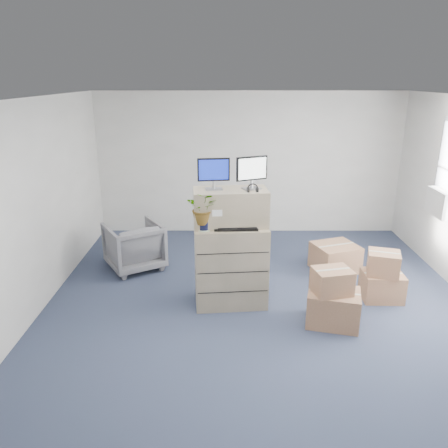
{
  "coord_description": "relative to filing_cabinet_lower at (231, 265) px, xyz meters",
  "views": [
    {
      "loc": [
        -0.49,
        -5.08,
        3.05
      ],
      "look_at": [
        -0.5,
        0.4,
        1.19
      ],
      "focal_mm": 35.0,
      "sensor_mm": 36.0,
      "label": 1
    }
  ],
  "objects": [
    {
      "name": "headphones",
      "position": [
        0.28,
        -0.06,
        1.1
      ],
      "size": [
        0.14,
        0.03,
        0.14
      ],
      "primitive_type": "torus",
      "rotation": [
        1.57,
        0.0,
        0.09
      ],
      "color": "black",
      "rests_on": "filing_cabinet_upper"
    },
    {
      "name": "keyboard",
      "position": [
        0.06,
        -0.11,
        0.59
      ],
      "size": [
        0.58,
        0.26,
        0.03
      ],
      "primitive_type": "cube",
      "rotation": [
        0.0,
        0.0,
        0.03
      ],
      "color": "black",
      "rests_on": "filing_cabinet_lower"
    },
    {
      "name": "filing_cabinet_upper",
      "position": [
        -0.0,
        0.05,
        0.82
      ],
      "size": [
        1.02,
        0.58,
        0.49
      ],
      "primitive_type": "cube",
      "rotation": [
        0.0,
        0.0,
        0.09
      ],
      "color": "gray",
      "rests_on": "filing_cabinet_lower"
    },
    {
      "name": "potted_plant",
      "position": [
        -0.36,
        -0.16,
        0.81
      ],
      "size": [
        0.5,
        0.53,
        0.42
      ],
      "rotation": [
        0.0,
        0.0,
        0.09
      ],
      "color": "#A9C09B",
      "rests_on": "filing_cabinet_lower"
    },
    {
      "name": "monitor_left",
      "position": [
        -0.23,
        0.05,
        1.3
      ],
      "size": [
        0.42,
        0.19,
        0.42
      ],
      "rotation": [
        0.0,
        0.0,
        0.12
      ],
      "color": "#99999E",
      "rests_on": "filing_cabinet_upper"
    },
    {
      "name": "ac_unit",
      "position": [
        3.27,
        0.94,
        0.63
      ],
      "size": [
        0.24,
        0.6,
        0.4
      ],
      "primitive_type": "cube",
      "color": "#BABAB6",
      "rests_on": "wall_right"
    },
    {
      "name": "office_chair",
      "position": [
        -1.58,
        1.17,
        -0.14
      ],
      "size": [
        1.12,
        1.1,
        0.86
      ],
      "primitive_type": "imported",
      "rotation": [
        0.0,
        0.0,
        3.69
      ],
      "color": "slate",
      "rests_on": "ground"
    },
    {
      "name": "cardboard_boxes",
      "position": [
        1.7,
        0.17,
        -0.28
      ],
      "size": [
        1.52,
        2.38,
        0.77
      ],
      "color": "#8E6244",
      "rests_on": "ground"
    },
    {
      "name": "filing_cabinet_lower",
      "position": [
        0.0,
        0.0,
        0.0
      ],
      "size": [
        1.03,
        0.69,
        1.14
      ],
      "primitive_type": "cube",
      "rotation": [
        0.0,
        0.0,
        0.09
      ],
      "color": "gray",
      "rests_on": "ground"
    },
    {
      "name": "tissue_box",
      "position": [
        0.32,
        0.15,
        0.69
      ],
      "size": [
        0.27,
        0.15,
        0.1
      ],
      "primitive_type": "cube",
      "rotation": [
        0.0,
        0.0,
        0.08
      ],
      "color": "#398AC4",
      "rests_on": "external_drive"
    },
    {
      "name": "water_bottle",
      "position": [
        0.06,
        0.02,
        0.72
      ],
      "size": [
        0.08,
        0.08,
        0.29
      ],
      "primitive_type": "cylinder",
      "color": "gray",
      "rests_on": "filing_cabinet_lower"
    },
    {
      "name": "wall_back",
      "position": [
        0.4,
        3.05,
        0.83
      ],
      "size": [
        6.0,
        0.02,
        2.8
      ],
      "primitive_type": "cube",
      "color": "#BBB9B2",
      "rests_on": "ground"
    },
    {
      "name": "phone_dock",
      "position": [
        -0.02,
        0.02,
        0.63
      ],
      "size": [
        0.08,
        0.07,
        0.16
      ],
      "rotation": [
        0.0,
        0.0,
        0.09
      ],
      "color": "silver",
      "rests_on": "filing_cabinet_lower"
    },
    {
      "name": "external_drive",
      "position": [
        0.3,
        0.15,
        0.61
      ],
      "size": [
        0.28,
        0.25,
        0.07
      ],
      "primitive_type": "cube",
      "rotation": [
        0.0,
        0.0,
        0.36
      ],
      "color": "black",
      "rests_on": "filing_cabinet_lower"
    },
    {
      "name": "monitor_right",
      "position": [
        0.27,
        0.08,
        1.31
      ],
      "size": [
        0.41,
        0.25,
        0.43
      ],
      "rotation": [
        0.0,
        0.0,
        0.42
      ],
      "color": "#99999E",
      "rests_on": "filing_cabinet_upper"
    },
    {
      "name": "ground",
      "position": [
        0.4,
        -0.46,
        -0.57
      ],
      "size": [
        7.0,
        7.0,
        0.0
      ],
      "primitive_type": "plane",
      "color": "#2A354C",
      "rests_on": "ground"
    },
    {
      "name": "mouse",
      "position": [
        0.38,
        -0.05,
        0.59
      ],
      "size": [
        0.11,
        0.08,
        0.03
      ],
      "primitive_type": "ellipsoid",
      "rotation": [
        0.0,
        0.0,
        0.18
      ],
      "color": "silver",
      "rests_on": "filing_cabinet_lower"
    }
  ]
}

